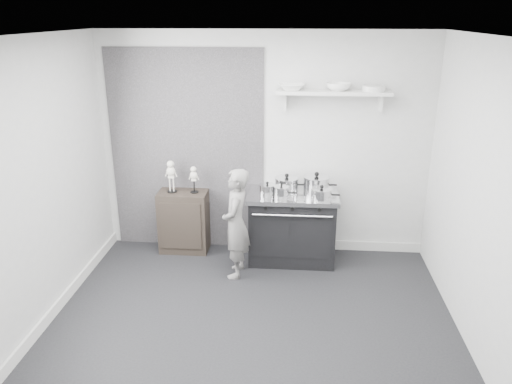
% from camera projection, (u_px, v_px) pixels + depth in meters
% --- Properties ---
extents(ground, '(4.00, 4.00, 0.00)m').
position_uv_depth(ground, '(250.00, 327.00, 4.83)').
color(ground, black).
rests_on(ground, ground).
extents(room_shell, '(4.02, 3.62, 2.71)m').
position_uv_depth(room_shell, '(241.00, 160.00, 4.42)').
color(room_shell, '#B9B9B6').
rests_on(room_shell, ground).
extents(wall_shelf, '(1.30, 0.26, 0.24)m').
position_uv_depth(wall_shelf, '(334.00, 93.00, 5.66)').
color(wall_shelf, silver).
rests_on(wall_shelf, room_shell).
extents(stove, '(1.07, 0.67, 0.86)m').
position_uv_depth(stove, '(292.00, 226.00, 6.04)').
color(stove, black).
rests_on(stove, ground).
extents(side_cabinet, '(0.60, 0.35, 0.78)m').
position_uv_depth(side_cabinet, '(184.00, 221.00, 6.29)').
color(side_cabinet, black).
rests_on(side_cabinet, ground).
extents(child, '(0.32, 0.47, 1.28)m').
position_uv_depth(child, '(236.00, 224.00, 5.60)').
color(child, slate).
rests_on(child, ground).
extents(pot_front_left, '(0.28, 0.19, 0.17)m').
position_uv_depth(pot_front_left, '(267.00, 190.00, 5.82)').
color(pot_front_left, silver).
rests_on(pot_front_left, stove).
extents(pot_back_left, '(0.38, 0.29, 0.21)m').
position_uv_depth(pot_back_left, '(287.00, 184.00, 5.99)').
color(pot_back_left, silver).
rests_on(pot_back_left, stove).
extents(pot_back_right, '(0.40, 0.32, 0.24)m').
position_uv_depth(pot_back_right, '(316.00, 184.00, 5.93)').
color(pot_back_right, silver).
rests_on(pot_back_right, stove).
extents(pot_front_right, '(0.33, 0.25, 0.17)m').
position_uv_depth(pot_front_right, '(322.00, 194.00, 5.69)').
color(pot_front_right, silver).
rests_on(pot_front_right, stove).
extents(pot_front_center, '(0.27, 0.18, 0.16)m').
position_uv_depth(pot_front_center, '(281.00, 192.00, 5.74)').
color(pot_front_center, silver).
rests_on(pot_front_center, stove).
extents(skeleton_full, '(0.13, 0.08, 0.46)m').
position_uv_depth(skeleton_full, '(171.00, 174.00, 6.08)').
color(skeleton_full, beige).
rests_on(skeleton_full, side_cabinet).
extents(skeleton_torso, '(0.11, 0.07, 0.38)m').
position_uv_depth(skeleton_torso, '(194.00, 178.00, 6.08)').
color(skeleton_torso, beige).
rests_on(skeleton_torso, side_cabinet).
extents(bowl_large, '(0.30, 0.30, 0.07)m').
position_uv_depth(bowl_large, '(292.00, 87.00, 5.67)').
color(bowl_large, white).
rests_on(bowl_large, wall_shelf).
extents(bowl_small, '(0.27, 0.27, 0.09)m').
position_uv_depth(bowl_small, '(338.00, 87.00, 5.63)').
color(bowl_small, white).
rests_on(bowl_small, wall_shelf).
extents(plate_stack, '(0.26, 0.26, 0.06)m').
position_uv_depth(plate_stack, '(374.00, 88.00, 5.60)').
color(plate_stack, silver).
rests_on(plate_stack, wall_shelf).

